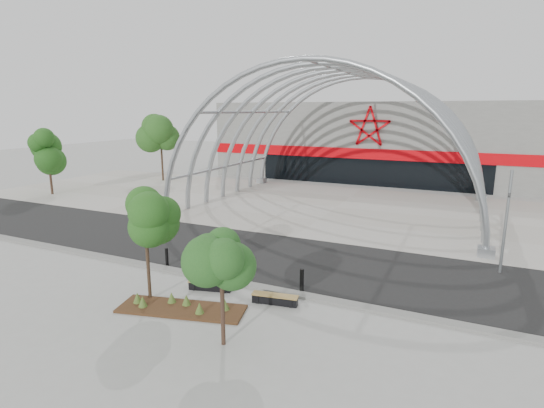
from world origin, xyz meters
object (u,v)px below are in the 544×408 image
(street_tree_1, at_px, (221,257))
(bollard_2, at_px, (220,267))
(signal_pole, at_px, (506,220))
(bench_1, at_px, (275,299))
(bench_0, at_px, (210,286))
(street_tree_0, at_px, (145,226))

(street_tree_1, relative_size, bollard_2, 3.56)
(signal_pole, height_order, bench_1, signal_pole)
(bench_1, relative_size, bollard_2, 1.61)
(bench_1, height_order, bollard_2, bollard_2)
(bench_0, bearing_deg, bollard_2, 102.21)
(street_tree_0, height_order, bench_1, street_tree_0)
(street_tree_0, bearing_deg, signal_pole, 35.20)
(signal_pole, height_order, bollard_2, signal_pole)
(signal_pole, height_order, street_tree_0, signal_pole)
(street_tree_1, bearing_deg, bench_0, 128.59)
(signal_pole, bearing_deg, street_tree_1, -128.19)
(bench_0, bearing_deg, signal_pole, 33.37)
(street_tree_1, height_order, bench_0, street_tree_1)
(street_tree_0, bearing_deg, bench_1, 19.86)
(bench_1, bearing_deg, bench_0, 179.41)
(signal_pole, bearing_deg, bench_0, -146.63)
(signal_pole, relative_size, street_tree_1, 1.17)
(signal_pole, relative_size, bench_1, 2.58)
(street_tree_0, xyz_separation_m, bench_0, (1.68, 1.70, -2.77))
(signal_pole, distance_m, bench_1, 10.97)
(bench_0, height_order, bench_1, bench_0)
(street_tree_1, bearing_deg, street_tree_0, 159.52)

